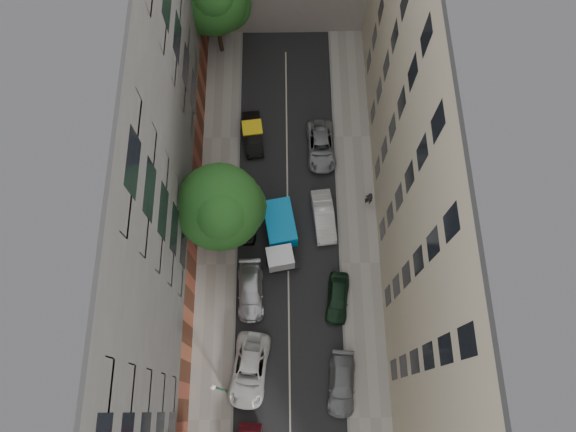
{
  "coord_description": "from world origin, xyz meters",
  "views": [
    {
      "loc": [
        -0.14,
        -10.52,
        37.97
      ],
      "look_at": [
        -0.0,
        1.67,
        6.0
      ],
      "focal_mm": 32.0,
      "sensor_mm": 36.0,
      "label": 1
    }
  ],
  "objects_px": {
    "car_left_5": "(253,134)",
    "car_right_3": "(324,217)",
    "car_right_2": "(338,298)",
    "car_right_1": "(342,384)",
    "car_left_3": "(251,291)",
    "car_left_4": "(247,220)",
    "lamp_post": "(219,388)",
    "tarp_truck": "(280,234)",
    "car_right_4": "(321,146)",
    "tree_mid": "(221,209)",
    "tree_far": "(214,2)",
    "pedestrian": "(369,198)",
    "car_left_2": "(249,370)"
  },
  "relations": [
    {
      "from": "car_left_5",
      "to": "car_right_3",
      "type": "height_order",
      "value": "car_right_3"
    },
    {
      "from": "car_right_3",
      "to": "car_right_2",
      "type": "bearing_deg",
      "value": -88.71
    },
    {
      "from": "car_right_1",
      "to": "car_left_3",
      "type": "bearing_deg",
      "value": 139.02
    },
    {
      "from": "car_right_1",
      "to": "car_right_2",
      "type": "height_order",
      "value": "car_right_2"
    },
    {
      "from": "car_left_4",
      "to": "car_right_2",
      "type": "relative_size",
      "value": 1.03
    },
    {
      "from": "car_left_4",
      "to": "lamp_post",
      "type": "relative_size",
      "value": 0.56
    },
    {
      "from": "tarp_truck",
      "to": "car_right_4",
      "type": "bearing_deg",
      "value": 56.64
    },
    {
      "from": "car_left_3",
      "to": "car_right_4",
      "type": "xyz_separation_m",
      "value": [
        5.6,
        12.0,
        -0.0
      ]
    },
    {
      "from": "tree_mid",
      "to": "tree_far",
      "type": "height_order",
      "value": "tree_far"
    },
    {
      "from": "lamp_post",
      "to": "car_left_4",
      "type": "bearing_deg",
      "value": 84.29
    },
    {
      "from": "tree_far",
      "to": "pedestrian",
      "type": "height_order",
      "value": "tree_far"
    },
    {
      "from": "lamp_post",
      "to": "car_left_2",
      "type": "bearing_deg",
      "value": 39.86
    },
    {
      "from": "tree_far",
      "to": "car_right_2",
      "type": "bearing_deg",
      "value": -67.79
    },
    {
      "from": "tree_far",
      "to": "car_left_4",
      "type": "bearing_deg",
      "value": -81.45
    },
    {
      "from": "tree_mid",
      "to": "tree_far",
      "type": "distance_m",
      "value": 17.67
    },
    {
      "from": "car_right_4",
      "to": "tree_mid",
      "type": "distance_m",
      "value": 11.7
    },
    {
      "from": "tarp_truck",
      "to": "car_right_4",
      "type": "distance_m",
      "value": 8.54
    },
    {
      "from": "car_left_3",
      "to": "car_left_5",
      "type": "distance_m",
      "value": 13.2
    },
    {
      "from": "car_left_3",
      "to": "pedestrian",
      "type": "distance_m",
      "value": 11.65
    },
    {
      "from": "car_right_3",
      "to": "tree_mid",
      "type": "bearing_deg",
      "value": -175.44
    },
    {
      "from": "car_left_5",
      "to": "car_right_4",
      "type": "xyz_separation_m",
      "value": [
        5.6,
        -1.2,
        -0.01
      ]
    },
    {
      "from": "car_left_2",
      "to": "lamp_post",
      "type": "xyz_separation_m",
      "value": [
        -1.63,
        -1.36,
        3.75
      ]
    },
    {
      "from": "pedestrian",
      "to": "car_left_4",
      "type": "bearing_deg",
      "value": 21.17
    },
    {
      "from": "car_right_4",
      "to": "tree_far",
      "type": "relative_size",
      "value": 0.54
    },
    {
      "from": "car_right_1",
      "to": "car_right_3",
      "type": "height_order",
      "value": "car_right_3"
    },
    {
      "from": "tree_mid",
      "to": "pedestrian",
      "type": "height_order",
      "value": "tree_mid"
    },
    {
      "from": "tarp_truck",
      "to": "lamp_post",
      "type": "bearing_deg",
      "value": -118.76
    },
    {
      "from": "tree_mid",
      "to": "lamp_post",
      "type": "xyz_separation_m",
      "value": [
        0.08,
        -11.41,
        -1.34
      ]
    },
    {
      "from": "car_left_2",
      "to": "car_left_5",
      "type": "bearing_deg",
      "value": 98.04
    },
    {
      "from": "car_right_2",
      "to": "pedestrian",
      "type": "relative_size",
      "value": 2.23
    },
    {
      "from": "tarp_truck",
      "to": "tree_mid",
      "type": "bearing_deg",
      "value": 166.34
    },
    {
      "from": "car_right_3",
      "to": "lamp_post",
      "type": "bearing_deg",
      "value": -125.4
    },
    {
      "from": "lamp_post",
      "to": "pedestrian",
      "type": "bearing_deg",
      "value": 52.62
    },
    {
      "from": "car_left_4",
      "to": "lamp_post",
      "type": "height_order",
      "value": "lamp_post"
    },
    {
      "from": "car_right_4",
      "to": "car_right_2",
      "type": "bearing_deg",
      "value": -87.98
    },
    {
      "from": "car_right_2",
      "to": "tree_far",
      "type": "bearing_deg",
      "value": 119.72
    },
    {
      "from": "car_right_1",
      "to": "tree_far",
      "type": "distance_m",
      "value": 30.63
    },
    {
      "from": "car_left_4",
      "to": "car_right_4",
      "type": "bearing_deg",
      "value": 51.34
    },
    {
      "from": "car_right_4",
      "to": "tree_mid",
      "type": "xyz_separation_m",
      "value": [
        -7.3,
        -7.55,
        5.15
      ]
    },
    {
      "from": "tarp_truck",
      "to": "car_right_1",
      "type": "height_order",
      "value": "tarp_truck"
    },
    {
      "from": "tree_far",
      "to": "lamp_post",
      "type": "relative_size",
      "value": 1.26
    },
    {
      "from": "car_left_2",
      "to": "car_right_3",
      "type": "relative_size",
      "value": 1.19
    },
    {
      "from": "car_right_1",
      "to": "car_right_3",
      "type": "xyz_separation_m",
      "value": [
        -0.8,
        12.4,
        0.08
      ]
    },
    {
      "from": "car_left_4",
      "to": "car_right_4",
      "type": "height_order",
      "value": "car_left_4"
    },
    {
      "from": "tree_far",
      "to": "tree_mid",
      "type": "bearing_deg",
      "value": -86.28
    },
    {
      "from": "car_right_1",
      "to": "lamp_post",
      "type": "xyz_separation_m",
      "value": [
        -8.03,
        -0.36,
        3.83
      ]
    },
    {
      "from": "car_left_5",
      "to": "car_right_3",
      "type": "relative_size",
      "value": 0.94
    },
    {
      "from": "lamp_post",
      "to": "car_right_2",
      "type": "bearing_deg",
      "value": 38.52
    },
    {
      "from": "car_left_3",
      "to": "car_left_5",
      "type": "xyz_separation_m",
      "value": [
        0.0,
        13.2,
        0.01
      ]
    },
    {
      "from": "tree_mid",
      "to": "car_left_4",
      "type": "bearing_deg",
      "value": 40.63
    }
  ]
}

